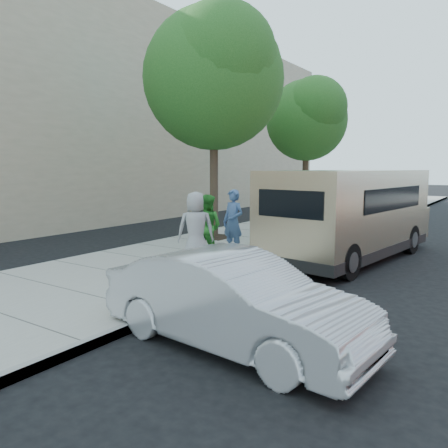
{
  "coord_description": "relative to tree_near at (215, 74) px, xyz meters",
  "views": [
    {
      "loc": [
        6.22,
        -9.66,
        2.51
      ],
      "look_at": [
        0.17,
        -0.66,
        1.1
      ],
      "focal_mm": 35.0,
      "sensor_mm": 36.0,
      "label": 1
    }
  ],
  "objects": [
    {
      "name": "sidewalk",
      "position": [
        1.25,
        -2.4,
        -5.47
      ],
      "size": [
        5.0,
        60.0,
        0.15
      ],
      "primitive_type": "cube",
      "color": "gray",
      "rests_on": "ground"
    },
    {
      "name": "person_officer",
      "position": [
        2.1,
        -2.15,
        -4.51
      ],
      "size": [
        0.7,
        0.5,
        1.77
      ],
      "primitive_type": "imported",
      "rotation": [
        0.0,
        0.0,
        -0.13
      ],
      "color": "#456193",
      "rests_on": "sidewalk"
    },
    {
      "name": "sedan",
      "position": [
        5.3,
        -7.1,
        -4.88
      ],
      "size": [
        4.15,
        1.79,
        1.33
      ],
      "primitive_type": "imported",
      "rotation": [
        0.0,
        0.0,
        1.47
      ],
      "color": "#B2B4BA",
      "rests_on": "ground"
    },
    {
      "name": "curb_face",
      "position": [
        3.69,
        -2.4,
        -5.47
      ],
      "size": [
        0.12,
        60.0,
        0.16
      ],
      "primitive_type": "cube",
      "color": "gray",
      "rests_on": "ground"
    },
    {
      "name": "person_striped_polo",
      "position": [
        3.45,
        0.44,
        -4.49
      ],
      "size": [
        1.1,
        1.01,
        1.81
      ],
      "primitive_type": "imported",
      "rotation": [
        0.0,
        0.0,
        3.82
      ],
      "color": "gray",
      "rests_on": "sidewalk"
    },
    {
      "name": "near_building",
      "position": [
        -9.75,
        -0.4,
        -0.55
      ],
      "size": [
        8.0,
        44.0,
        10.0
      ],
      "primitive_type": "cube",
      "color": "tan",
      "rests_on": "ground"
    },
    {
      "name": "tree_far",
      "position": [
        -0.0,
        7.6,
        -0.66
      ],
      "size": [
        3.92,
        3.8,
        6.49
      ],
      "color": "black",
      "rests_on": "sidewalk"
    },
    {
      "name": "van",
      "position": [
        4.75,
        -0.28,
        -4.26
      ],
      "size": [
        2.96,
        6.77,
        2.43
      ],
      "rotation": [
        0.0,
        0.0,
        -0.13
      ],
      "color": "#CAB491",
      "rests_on": "ground"
    },
    {
      "name": "parking_meter",
      "position": [
        3.5,
        -1.41,
        -4.39
      ],
      "size": [
        0.3,
        0.19,
        1.38
      ],
      "rotation": [
        0.0,
        0.0,
        0.36
      ],
      "color": "gray",
      "rests_on": "sidewalk"
    },
    {
      "name": "person_gray_shirt",
      "position": [
        2.17,
        -3.9,
        -4.5
      ],
      "size": [
        1.04,
        1.01,
        1.8
      ],
      "primitive_type": "imported",
      "rotation": [
        0.0,
        0.0,
        3.87
      ],
      "color": "#949496",
      "rests_on": "sidewalk"
    },
    {
      "name": "person_green_shirt",
      "position": [
        1.87,
        -3.04,
        -4.56
      ],
      "size": [
        0.89,
        0.74,
        1.67
      ],
      "primitive_type": "imported",
      "rotation": [
        0.0,
        0.0,
        3.28
      ],
      "color": "#2E8E2F",
      "rests_on": "sidewalk"
    },
    {
      "name": "tree_near",
      "position": [
        0.0,
        0.0,
        0.0
      ],
      "size": [
        4.62,
        4.6,
        7.53
      ],
      "color": "black",
      "rests_on": "sidewalk"
    },
    {
      "name": "ground",
      "position": [
        2.25,
        -2.4,
        -5.55
      ],
      "size": [
        120.0,
        120.0,
        0.0
      ],
      "primitive_type": "plane",
      "color": "black",
      "rests_on": "ground"
    }
  ]
}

